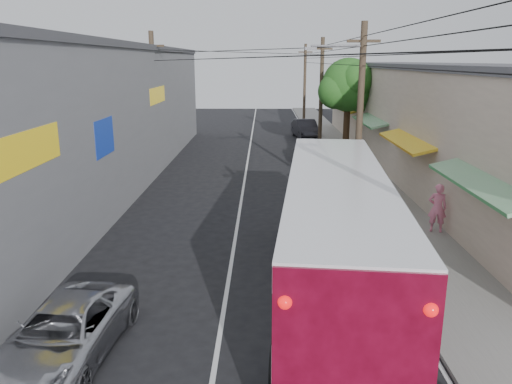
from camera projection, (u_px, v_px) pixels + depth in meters
sidewalk at (356, 172)px, 29.32m from camera, size 3.00×80.00×0.12m
building_right at (427, 116)px, 30.39m from camera, size 7.09×40.00×6.25m
building_left at (86, 114)px, 26.68m from camera, size 7.20×36.00×7.25m
utility_poles at (300, 101)px, 28.64m from camera, size 11.80×45.28×8.00m
street_tree at (349, 87)px, 33.95m from camera, size 4.40×4.00×6.60m
coach_bus at (335, 234)px, 13.60m from camera, size 3.73×12.44×3.53m
jeepney at (65, 333)px, 10.96m from camera, size 2.43×4.65×1.25m
parked_suv at (334, 191)px, 22.41m from camera, size 2.46×5.25×1.48m
parked_car_mid at (305, 151)px, 32.82m from camera, size 1.84×3.89×1.29m
parked_car_far at (305, 129)px, 42.28m from camera, size 2.24×4.91×1.56m
pedestrian_near at (437, 208)px, 18.75m from camera, size 0.76×0.58×1.87m
pedestrian_far at (352, 173)px, 24.60m from camera, size 1.06×0.94×1.81m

